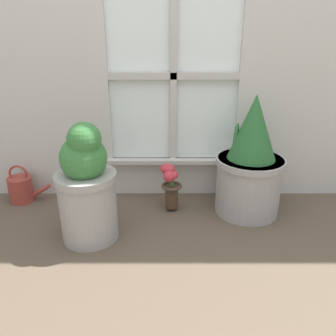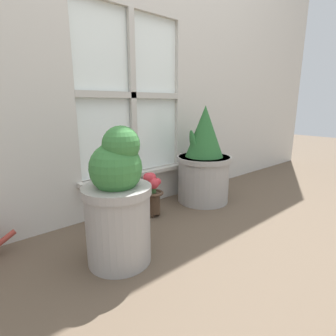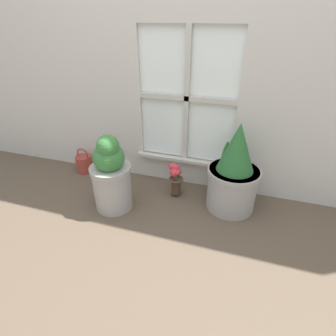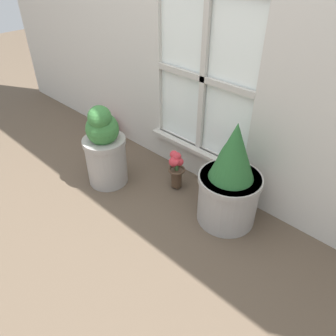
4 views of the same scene
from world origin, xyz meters
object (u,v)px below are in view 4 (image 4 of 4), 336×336
object	(u,v)px
potted_plant_left	(105,148)
flower_vase	(176,167)
potted_plant_right	(230,182)
watering_can	(107,128)

from	to	relation	value
potted_plant_left	flower_vase	distance (m)	0.48
potted_plant_left	potted_plant_right	world-z (taller)	potted_plant_right
potted_plant_left	potted_plant_right	xyz separation A→B (m)	(0.80, 0.25, 0.01)
potted_plant_left	watering_can	xyz separation A→B (m)	(-0.48, 0.37, -0.18)
potted_plant_left	flower_vase	xyz separation A→B (m)	(0.38, 0.27, -0.10)
potted_plant_left	flower_vase	world-z (taller)	potted_plant_left
potted_plant_left	watering_can	distance (m)	0.64
potted_plant_right	watering_can	xyz separation A→B (m)	(-1.28, 0.12, -0.20)
flower_vase	watering_can	xyz separation A→B (m)	(-0.87, 0.10, -0.08)
flower_vase	potted_plant_left	bearing A→B (deg)	-145.10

